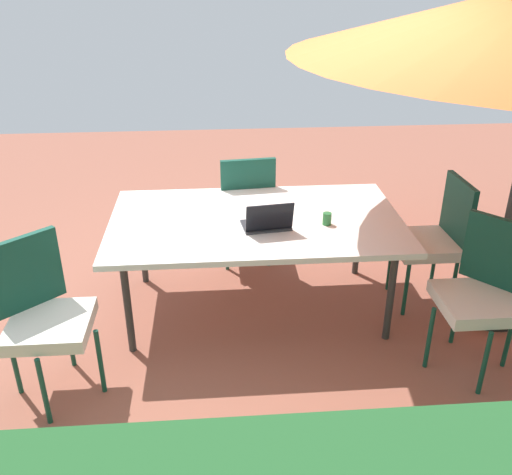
# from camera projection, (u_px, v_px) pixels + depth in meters

# --- Properties ---
(ground_plane) EXTENTS (10.00, 10.00, 0.02)m
(ground_plane) POSITION_uv_depth(u_px,v_px,m) (256.00, 308.00, 4.29)
(ground_plane) COLOR #935442
(dining_table) EXTENTS (2.05, 1.21, 0.74)m
(dining_table) POSITION_uv_depth(u_px,v_px,m) (256.00, 224.00, 3.97)
(dining_table) COLOR white
(dining_table) RESTS_ON ground_plane
(chair_south) EXTENTS (0.47, 0.48, 0.98)m
(chair_south) POSITION_uv_depth(u_px,v_px,m) (245.00, 203.00, 4.69)
(chair_south) COLOR silver
(chair_south) RESTS_ON ground_plane
(chair_northeast) EXTENTS (0.59, 0.59, 0.98)m
(chair_northeast) POSITION_uv_depth(u_px,v_px,m) (43.00, 312.00, 3.24)
(chair_northeast) COLOR silver
(chair_northeast) RESTS_ON ground_plane
(chair_northwest) EXTENTS (0.59, 0.59, 0.98)m
(chair_northwest) POSITION_uv_depth(u_px,v_px,m) (483.00, 290.00, 3.46)
(chair_northwest) COLOR silver
(chair_northwest) RESTS_ON ground_plane
(chair_west) EXTENTS (0.47, 0.46, 0.98)m
(chair_west) POSITION_uv_depth(u_px,v_px,m) (435.00, 236.00, 4.13)
(chair_west) COLOR silver
(chair_west) RESTS_ON ground_plane
(laptop) EXTENTS (0.35, 0.29, 0.21)m
(laptop) POSITION_uv_depth(u_px,v_px,m) (267.00, 222.00, 3.78)
(laptop) COLOR #2D2D33
(laptop) RESTS_ON dining_table
(cup) EXTENTS (0.06, 0.06, 0.09)m
(cup) POSITION_uv_depth(u_px,v_px,m) (327.00, 219.00, 3.85)
(cup) COLOR #286B33
(cup) RESTS_ON dining_table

